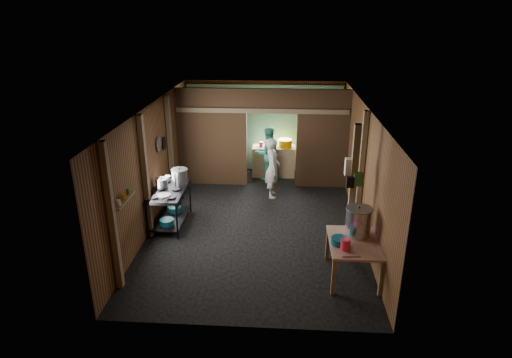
# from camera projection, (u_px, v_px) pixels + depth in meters

# --- Properties ---
(floor) EXTENTS (4.50, 7.00, 0.00)m
(floor) POSITION_uv_depth(u_px,v_px,m) (257.00, 221.00, 9.78)
(floor) COLOR black
(floor) RESTS_ON ground
(ceiling) EXTENTS (4.50, 7.00, 0.00)m
(ceiling) POSITION_uv_depth(u_px,v_px,m) (257.00, 107.00, 8.83)
(ceiling) COLOR black
(ceiling) RESTS_ON ground
(wall_back) EXTENTS (4.50, 0.00, 2.60)m
(wall_back) POSITION_uv_depth(u_px,v_px,m) (264.00, 126.00, 12.56)
(wall_back) COLOR brown
(wall_back) RESTS_ON ground
(wall_front) EXTENTS (4.50, 0.00, 2.60)m
(wall_front) POSITION_uv_depth(u_px,v_px,m) (241.00, 252.00, 6.05)
(wall_front) COLOR brown
(wall_front) RESTS_ON ground
(wall_left) EXTENTS (0.00, 7.00, 2.60)m
(wall_left) POSITION_uv_depth(u_px,v_px,m) (154.00, 165.00, 9.44)
(wall_left) COLOR brown
(wall_left) RESTS_ON ground
(wall_right) EXTENTS (0.00, 7.00, 2.60)m
(wall_right) POSITION_uv_depth(u_px,v_px,m) (363.00, 169.00, 9.17)
(wall_right) COLOR brown
(wall_right) RESTS_ON ground
(partition_left) EXTENTS (1.85, 0.10, 2.60)m
(partition_left) POSITION_uv_depth(u_px,v_px,m) (212.00, 138.00, 11.43)
(partition_left) COLOR #3E2716
(partition_left) RESTS_ON floor
(partition_right) EXTENTS (1.35, 0.10, 2.60)m
(partition_right) POSITION_uv_depth(u_px,v_px,m) (323.00, 140.00, 11.26)
(partition_right) COLOR #3E2716
(partition_right) RESTS_ON floor
(partition_header) EXTENTS (1.30, 0.10, 0.60)m
(partition_header) POSITION_uv_depth(u_px,v_px,m) (272.00, 101.00, 10.97)
(partition_header) COLOR #3E2716
(partition_header) RESTS_ON wall_back
(turquoise_panel) EXTENTS (4.40, 0.06, 2.50)m
(turquoise_panel) POSITION_uv_depth(u_px,v_px,m) (264.00, 128.00, 12.52)
(turquoise_panel) COLOR #60AC9E
(turquoise_panel) RESTS_ON wall_back
(back_counter) EXTENTS (1.20, 0.50, 0.85)m
(back_counter) POSITION_uv_depth(u_px,v_px,m) (274.00, 161.00, 12.35)
(back_counter) COLOR #856E50
(back_counter) RESTS_ON floor
(wall_clock) EXTENTS (0.20, 0.03, 0.20)m
(wall_clock) POSITION_uv_depth(u_px,v_px,m) (273.00, 106.00, 12.23)
(wall_clock) COLOR silver
(wall_clock) RESTS_ON wall_back
(post_left_a) EXTENTS (0.10, 0.12, 2.60)m
(post_left_a) POSITION_uv_depth(u_px,v_px,m) (112.00, 218.00, 7.02)
(post_left_a) COLOR #856E50
(post_left_a) RESTS_ON floor
(post_left_b) EXTENTS (0.10, 0.12, 2.60)m
(post_left_b) POSITION_uv_depth(u_px,v_px,m) (146.00, 178.00, 8.70)
(post_left_b) COLOR #856E50
(post_left_b) RESTS_ON floor
(post_left_c) EXTENTS (0.10, 0.12, 2.60)m
(post_left_c) POSITION_uv_depth(u_px,v_px,m) (170.00, 148.00, 10.55)
(post_left_c) COLOR #856E50
(post_left_c) RESTS_ON floor
(post_right) EXTENTS (0.10, 0.12, 2.60)m
(post_right) POSITION_uv_depth(u_px,v_px,m) (361.00, 173.00, 8.99)
(post_right) COLOR #856E50
(post_right) RESTS_ON floor
(post_free) EXTENTS (0.12, 0.12, 2.60)m
(post_free) POSITION_uv_depth(u_px,v_px,m) (352.00, 193.00, 7.99)
(post_free) COLOR #856E50
(post_free) RESTS_ON floor
(cross_beam) EXTENTS (4.40, 0.12, 0.12)m
(cross_beam) POSITION_uv_depth(u_px,v_px,m) (262.00, 111.00, 11.03)
(cross_beam) COLOR #856E50
(cross_beam) RESTS_ON wall_left
(pan_lid_big) EXTENTS (0.03, 0.34, 0.34)m
(pan_lid_big) POSITION_uv_depth(u_px,v_px,m) (159.00, 144.00, 9.68)
(pan_lid_big) COLOR gray
(pan_lid_big) RESTS_ON wall_left
(pan_lid_small) EXTENTS (0.03, 0.30, 0.30)m
(pan_lid_small) POSITION_uv_depth(u_px,v_px,m) (164.00, 143.00, 10.09)
(pan_lid_small) COLOR black
(pan_lid_small) RESTS_ON wall_left
(wall_shelf) EXTENTS (0.14, 0.80, 0.03)m
(wall_shelf) POSITION_uv_depth(u_px,v_px,m) (124.00, 200.00, 7.45)
(wall_shelf) COLOR #856E50
(wall_shelf) RESTS_ON wall_left
(jar_white) EXTENTS (0.07, 0.07, 0.10)m
(jar_white) POSITION_uv_depth(u_px,v_px,m) (118.00, 203.00, 7.19)
(jar_white) COLOR silver
(jar_white) RESTS_ON wall_shelf
(jar_yellow) EXTENTS (0.08, 0.08, 0.10)m
(jar_yellow) POSITION_uv_depth(u_px,v_px,m) (124.00, 197.00, 7.43)
(jar_yellow) COLOR #D98900
(jar_yellow) RESTS_ON wall_shelf
(jar_green) EXTENTS (0.06, 0.06, 0.10)m
(jar_green) POSITION_uv_depth(u_px,v_px,m) (128.00, 192.00, 7.63)
(jar_green) COLOR #33732F
(jar_green) RESTS_ON wall_shelf
(bag_white) EXTENTS (0.22, 0.15, 0.32)m
(bag_white) POSITION_uv_depth(u_px,v_px,m) (351.00, 167.00, 7.89)
(bag_white) COLOR silver
(bag_white) RESTS_ON post_free
(bag_green) EXTENTS (0.16, 0.12, 0.24)m
(bag_green) POSITION_uv_depth(u_px,v_px,m) (358.00, 179.00, 7.82)
(bag_green) COLOR #33732F
(bag_green) RESTS_ON post_free
(bag_black) EXTENTS (0.14, 0.10, 0.20)m
(bag_black) POSITION_uv_depth(u_px,v_px,m) (350.00, 182.00, 7.83)
(bag_black) COLOR black
(bag_black) RESTS_ON post_free
(gas_range) EXTENTS (0.73, 1.42, 0.84)m
(gas_range) POSITION_uv_depth(u_px,v_px,m) (170.00, 207.00, 9.49)
(gas_range) COLOR black
(gas_range) RESTS_ON floor
(prep_table) EXTENTS (0.86, 1.19, 0.70)m
(prep_table) POSITION_uv_depth(u_px,v_px,m) (353.00, 259.00, 7.65)
(prep_table) COLOR tan
(prep_table) RESTS_ON floor
(stove_pot_large) EXTENTS (0.44, 0.44, 0.36)m
(stove_pot_large) POSITION_uv_depth(u_px,v_px,m) (180.00, 177.00, 9.60)
(stove_pot_large) COLOR silver
(stove_pot_large) RESTS_ON gas_range
(stove_pot_med) EXTENTS (0.35, 0.35, 0.24)m
(stove_pot_med) POSITION_uv_depth(u_px,v_px,m) (162.00, 184.00, 9.39)
(stove_pot_med) COLOR silver
(stove_pot_med) RESTS_ON gas_range
(stove_saucepan) EXTENTS (0.20, 0.20, 0.10)m
(stove_saucepan) POSITION_uv_depth(u_px,v_px,m) (167.00, 178.00, 9.83)
(stove_saucepan) COLOR silver
(stove_saucepan) RESTS_ON gas_range
(frying_pan) EXTENTS (0.46, 0.58, 0.07)m
(frying_pan) POSITION_uv_depth(u_px,v_px,m) (164.00, 196.00, 8.97)
(frying_pan) COLOR gray
(frying_pan) RESTS_ON gas_range
(blue_tub_front) EXTENTS (0.30, 0.30, 0.12)m
(blue_tub_front) POSITION_uv_depth(u_px,v_px,m) (167.00, 222.00, 9.25)
(blue_tub_front) COLOR #0D515B
(blue_tub_front) RESTS_ON gas_range
(blue_tub_back) EXTENTS (0.31, 0.31, 0.12)m
(blue_tub_back) POSITION_uv_depth(u_px,v_px,m) (174.00, 209.00, 9.86)
(blue_tub_back) COLOR #0D515B
(blue_tub_back) RESTS_ON gas_range
(stock_pot) EXTENTS (0.61, 0.61, 0.54)m
(stock_pot) POSITION_uv_depth(u_px,v_px,m) (358.00, 222.00, 7.66)
(stock_pot) COLOR silver
(stock_pot) RESTS_ON prep_table
(wash_basin) EXTENTS (0.35, 0.35, 0.12)m
(wash_basin) POSITION_uv_depth(u_px,v_px,m) (340.00, 241.00, 7.42)
(wash_basin) COLOR #0D515B
(wash_basin) RESTS_ON prep_table
(pink_bucket) EXTENTS (0.17, 0.17, 0.19)m
(pink_bucket) POSITION_uv_depth(u_px,v_px,m) (345.00, 244.00, 7.23)
(pink_bucket) COLOR #E42548
(pink_bucket) RESTS_ON prep_table
(knife) EXTENTS (0.30, 0.07, 0.01)m
(knife) POSITION_uv_depth(u_px,v_px,m) (351.00, 257.00, 7.05)
(knife) COLOR silver
(knife) RESTS_ON prep_table
(yellow_tub) EXTENTS (0.40, 0.40, 0.22)m
(yellow_tub) POSITION_uv_depth(u_px,v_px,m) (285.00, 143.00, 12.14)
(yellow_tub) COLOR #D98900
(yellow_tub) RESTS_ON back_counter
(red_cup) EXTENTS (0.12, 0.12, 0.14)m
(red_cup) POSITION_uv_depth(u_px,v_px,m) (261.00, 144.00, 12.19)
(red_cup) COLOR red
(red_cup) RESTS_ON back_counter
(cook) EXTENTS (0.42, 0.59, 1.53)m
(cook) POSITION_uv_depth(u_px,v_px,m) (272.00, 168.00, 10.82)
(cook) COLOR beige
(cook) RESTS_ON floor
(worker_back) EXTENTS (0.87, 0.77, 1.50)m
(worker_back) POSITION_uv_depth(u_px,v_px,m) (268.00, 154.00, 11.95)
(worker_back) COLOR teal
(worker_back) RESTS_ON floor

